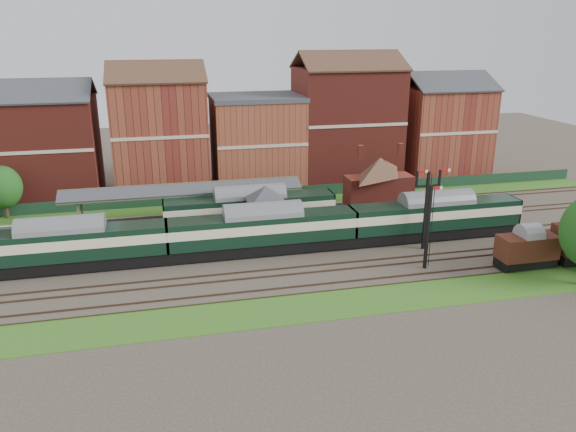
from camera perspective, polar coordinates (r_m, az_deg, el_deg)
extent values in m
plane|color=#473D33|center=(56.64, 1.41, -3.44)|extent=(160.00, 160.00, 0.00)
cube|color=#2D6619|center=(71.33, -1.81, 1.29)|extent=(90.00, 4.50, 0.06)
cube|color=#2D6619|center=(46.17, 5.18, -8.84)|extent=(90.00, 5.00, 0.06)
cube|color=#193823|center=(73.00, -2.13, 2.28)|extent=(90.00, 0.12, 1.50)
cube|color=#2D2D2D|center=(64.53, -5.07, -0.23)|extent=(55.00, 3.40, 1.00)
cube|color=#586B4C|center=(58.55, -2.22, -1.43)|extent=(3.40, 3.20, 2.40)
cube|color=#555A38|center=(57.83, -2.25, 0.61)|extent=(3.60, 3.40, 2.00)
pyramid|color=#383A3F|center=(57.30, -2.27, 2.33)|extent=(5.40, 5.40, 1.60)
cube|color=maroon|center=(60.51, 5.23, -0.93)|extent=(3.00, 2.40, 2.20)
cube|color=#4C3323|center=(59.46, 5.47, 0.19)|extent=(3.20, 1.34, 0.79)
cube|color=#4C3323|center=(60.63, 5.08, 0.56)|extent=(3.20, 1.34, 0.79)
cube|color=maroon|center=(68.17, 9.17, 2.62)|extent=(8.00, 3.00, 3.50)
pyramid|color=#4C3323|center=(67.45, 9.30, 4.95)|extent=(8.10, 8.10, 2.20)
cube|color=maroon|center=(66.44, 7.31, 5.27)|extent=(0.60, 0.60, 1.60)
cube|color=maroon|center=(68.32, 11.27, 5.43)|extent=(0.60, 0.60, 1.60)
cube|color=#555A38|center=(62.68, -20.50, 0.17)|extent=(0.22, 0.22, 3.40)
cube|color=#555A38|center=(65.92, -0.98, 2.26)|extent=(0.22, 0.22, 3.40)
cube|color=#383A3F|center=(61.91, -10.55, 2.68)|extent=(26.00, 1.99, 0.90)
cube|color=#383A3F|center=(63.74, -10.64, 3.14)|extent=(26.00, 1.99, 0.90)
cube|color=#555A38|center=(62.73, -10.62, 3.25)|extent=(26.00, 0.20, 0.20)
cube|color=black|center=(57.18, 13.81, 0.49)|extent=(0.25, 0.25, 8.00)
cube|color=black|center=(56.45, 14.01, 3.00)|extent=(2.60, 0.18, 0.18)
cube|color=#B2140F|center=(55.80, 13.53, 4.40)|extent=(1.10, 0.08, 0.25)
cube|color=#B2140F|center=(56.90, 15.70, 4.49)|extent=(1.10, 0.08, 0.25)
cube|color=black|center=(52.52, 14.02, -1.15)|extent=(0.25, 0.25, 8.00)
cube|color=#B2140F|center=(51.67, 14.88, 2.77)|extent=(1.10, 0.08, 0.25)
cube|color=maroon|center=(78.59, -23.83, 6.21)|extent=(14.00, 10.00, 13.00)
cube|color=maroon|center=(77.02, -12.84, 7.86)|extent=(12.00, 10.00, 15.00)
cube|color=brown|center=(78.44, -3.17, 7.37)|extent=(12.00, 10.00, 12.00)
cube|color=maroon|center=(81.31, 5.98, 9.13)|extent=(14.00, 10.00, 16.00)
cube|color=maroon|center=(87.56, 15.37, 8.25)|extent=(12.00, 10.00, 13.00)
cube|color=black|center=(55.53, -21.62, -4.48)|extent=(18.43, 2.58, 1.13)
cube|color=black|center=(54.85, -21.86, -2.65)|extent=(18.43, 2.87, 2.66)
cube|color=beige|center=(54.75, -21.90, -2.34)|extent=(18.45, 2.91, 0.92)
cube|color=slate|center=(54.37, -22.04, -1.19)|extent=(18.43, 2.87, 0.61)
cube|color=black|center=(55.57, -2.53, -3.09)|extent=(18.43, 2.58, 1.13)
cube|color=black|center=(54.90, -2.56, -1.25)|extent=(18.43, 2.87, 2.66)
cube|color=beige|center=(54.79, -2.57, -0.94)|extent=(18.45, 2.91, 0.92)
cube|color=slate|center=(54.41, -2.58, 0.22)|extent=(18.43, 2.87, 0.61)
cube|color=black|center=(61.42, 14.62, -1.55)|extent=(18.43, 2.58, 1.13)
cube|color=black|center=(60.82, 14.76, 0.13)|extent=(18.43, 2.87, 2.66)
cube|color=beige|center=(60.72, 14.78, 0.42)|extent=(18.45, 2.91, 0.92)
cube|color=slate|center=(60.38, 14.87, 1.47)|extent=(18.43, 2.87, 0.61)
cube|color=black|center=(61.54, -3.84, -0.92)|extent=(18.47, 2.59, 1.13)
cube|color=black|center=(60.93, -3.88, 0.76)|extent=(18.47, 2.87, 2.67)
cube|color=beige|center=(60.84, -3.89, 1.05)|extent=(18.49, 2.91, 0.92)
cube|color=slate|center=(60.49, -3.91, 2.10)|extent=(18.47, 2.87, 0.62)
cube|color=black|center=(56.81, 22.95, -4.30)|extent=(5.43, 2.00, 0.81)
cube|color=#441E13|center=(56.28, 23.13, -2.90)|extent=(5.43, 2.35, 2.17)
cube|color=gray|center=(55.88, 23.29, -1.76)|extent=(5.43, 2.35, 0.40)
cylinder|color=#382619|center=(73.18, -26.74, 0.88)|extent=(0.44, 0.44, 2.94)
ellipsoid|color=#164C15|center=(72.58, -27.00, 2.65)|extent=(4.31, 4.31, 4.95)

